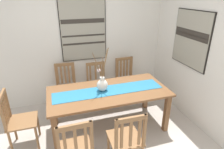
{
  "coord_description": "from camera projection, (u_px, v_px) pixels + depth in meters",
  "views": [
    {
      "loc": [
        -0.54,
        -2.07,
        2.24
      ],
      "look_at": [
        0.35,
        0.74,
        0.97
      ],
      "focal_mm": 30.65,
      "sensor_mm": 36.0,
      "label": 1
    }
  ],
  "objects": [
    {
      "name": "wall_back",
      "position": [
        79.0,
        39.0,
        3.94
      ],
      "size": [
        6.4,
        0.12,
        2.7
      ],
      "primitive_type": "cube",
      "color": "silver",
      "rests_on": "ground_plane"
    },
    {
      "name": "chair_5",
      "position": [
        66.0,
        86.0,
        3.89
      ],
      "size": [
        0.45,
        0.45,
        0.93
      ],
      "color": "brown",
      "rests_on": "ground_plane"
    },
    {
      "name": "centerpiece_vase",
      "position": [
        102.0,
        84.0,
        3.12
      ],
      "size": [
        0.3,
        0.26,
        0.72
      ],
      "color": "silver",
      "rests_on": "dining_table"
    },
    {
      "name": "chair_1",
      "position": [
        126.0,
        78.0,
        4.23
      ],
      "size": [
        0.43,
        0.43,
        0.93
      ],
      "color": "brown",
      "rests_on": "ground_plane"
    },
    {
      "name": "painting_on_back_wall",
      "position": [
        83.0,
        27.0,
        3.82
      ],
      "size": [
        0.92,
        0.05,
        1.35
      ],
      "color": "black"
    },
    {
      "name": "chair_3",
      "position": [
        97.0,
        83.0,
        4.05
      ],
      "size": [
        0.42,
        0.42,
        0.89
      ],
      "color": "brown",
      "rests_on": "ground_plane"
    },
    {
      "name": "painting_on_side_wall",
      "position": [
        191.0,
        39.0,
        3.36
      ],
      "size": [
        0.05,
        0.9,
        0.99
      ],
      "color": "black"
    },
    {
      "name": "chair_0",
      "position": [
        126.0,
        139.0,
        2.48
      ],
      "size": [
        0.43,
        0.43,
        0.93
      ],
      "color": "brown",
      "rests_on": "ground_plane"
    },
    {
      "name": "wall_side",
      "position": [
        224.0,
        57.0,
        2.83
      ],
      "size": [
        0.12,
        6.4,
        2.7
      ],
      "primitive_type": "cube",
      "color": "silver",
      "rests_on": "ground_plane"
    },
    {
      "name": "dining_table",
      "position": [
        109.0,
        96.0,
        3.21
      ],
      "size": [
        1.98,
        0.93,
        0.73
      ],
      "color": "brown",
      "rests_on": "ground_plane"
    },
    {
      "name": "table_runner",
      "position": [
        109.0,
        90.0,
        3.17
      ],
      "size": [
        1.82,
        0.36,
        0.01
      ],
      "primitive_type": "cube",
      "color": "#236B93",
      "rests_on": "dining_table"
    },
    {
      "name": "chair_2",
      "position": [
        17.0,
        119.0,
        2.85
      ],
      "size": [
        0.42,
        0.42,
        0.95
      ],
      "color": "brown",
      "rests_on": "ground_plane"
    }
  ]
}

